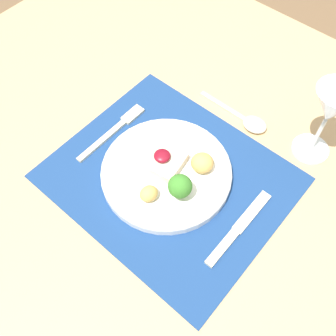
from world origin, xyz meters
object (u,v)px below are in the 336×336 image
object	(u,v)px
dinner_plate	(169,170)
spoon	(249,121)
wine_glass_near	(331,110)
fork	(116,129)
knife	(235,232)

from	to	relation	value
dinner_plate	spoon	xyz separation A→B (m)	(0.04, 0.21, -0.01)
spoon	wine_glass_near	bearing A→B (deg)	14.42
fork	spoon	bearing A→B (deg)	47.05
dinner_plate	knife	size ratio (longest dim) A/B	1.39
dinner_plate	knife	distance (m)	0.17
knife	dinner_plate	bearing A→B (deg)	174.90
wine_glass_near	knife	bearing A→B (deg)	-92.10
knife	spoon	distance (m)	0.26
fork	wine_glass_near	world-z (taller)	wine_glass_near
fork	knife	size ratio (longest dim) A/B	1.00
fork	knife	world-z (taller)	knife
fork	dinner_plate	bearing A→B (deg)	-1.63
spoon	knife	bearing A→B (deg)	-56.84
fork	wine_glass_near	xyz separation A→B (m)	(0.34, 0.23, 0.12)
knife	wine_glass_near	xyz separation A→B (m)	(0.01, 0.26, 0.12)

